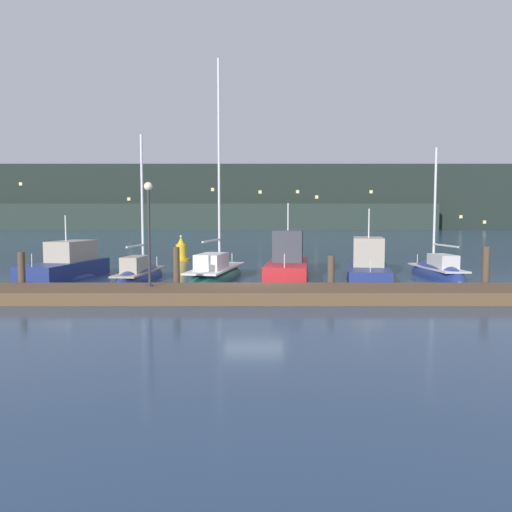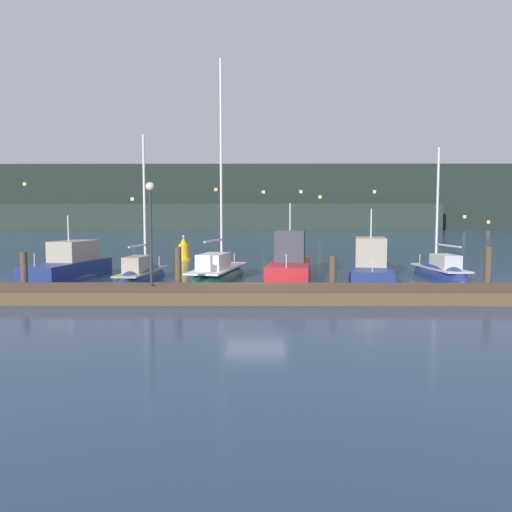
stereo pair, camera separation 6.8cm
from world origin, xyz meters
name	(u,v)px [view 2 (the right image)]	position (x,y,z in m)	size (l,w,h in m)	color
ground_plane	(255,290)	(0.00, 0.00, 0.00)	(400.00, 400.00, 0.00)	navy
dock	(255,293)	(0.00, -2.35, 0.23)	(26.15, 2.80, 0.45)	brown
mooring_pile_0	(24,272)	(-9.34, -0.70, 0.82)	(0.28, 0.28, 1.64)	#4C3D2D
mooring_pile_1	(178,270)	(-3.11, -0.70, 0.93)	(0.28, 0.28, 1.85)	#4C3D2D
mooring_pile_2	(333,274)	(3.11, -0.70, 0.75)	(0.28, 0.28, 1.50)	#4C3D2D
mooring_pile_3	(488,270)	(9.34, -0.70, 0.93)	(0.28, 0.28, 1.87)	#4C3D2D
motorboat_berth_1	(69,272)	(-9.28, 3.86, 0.33)	(3.05, 6.64, 3.73)	navy
sailboat_berth_2	(142,279)	(-5.46, 3.05, 0.11)	(1.91, 6.02, 7.77)	navy
sailboat_berth_3	(218,276)	(-1.87, 3.82, 0.16)	(3.20, 7.43, 11.45)	#195647
motorboat_berth_4	(290,269)	(1.68, 4.07, 0.47)	(2.88, 7.49, 4.28)	red
motorboat_berth_5	(370,271)	(5.70, 4.13, 0.38)	(3.37, 6.94, 3.96)	navy
sailboat_berth_6	(440,276)	(9.28, 4.47, 0.10)	(1.85, 5.67, 7.41)	navy
channel_buoy	(184,252)	(-5.17, 14.24, 0.65)	(1.10, 1.10, 1.79)	gold
dock_lamppost	(150,217)	(-3.90, -2.05, 3.06)	(0.32, 0.32, 3.89)	#2D2D33
hillside_backdrop	(246,200)	(-3.51, 113.02, 7.64)	(240.00, 23.00, 16.56)	#1E2823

